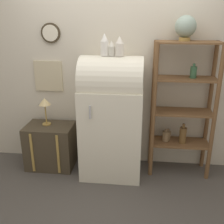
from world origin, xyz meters
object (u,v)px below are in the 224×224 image
at_px(refrigerator, 112,116).
at_px(vase_center, 112,49).
at_px(vase_right, 119,47).
at_px(suitcase_trunk, 51,146).
at_px(vase_left, 105,45).
at_px(globe, 186,27).
at_px(desk_lamp, 45,104).

height_order(refrigerator, vase_center, vase_center).
xyz_separation_m(refrigerator, vase_right, (0.09, -0.01, 0.82)).
bearing_deg(suitcase_trunk, vase_left, -4.38).
distance_m(globe, vase_right, 0.76).
height_order(refrigerator, desk_lamp, refrigerator).
bearing_deg(globe, suitcase_trunk, -176.57).
bearing_deg(refrigerator, globe, 10.32).
relative_size(vase_center, desk_lamp, 0.45).
height_order(suitcase_trunk, vase_left, vase_left).
height_order(vase_left, vase_right, vase_left).
xyz_separation_m(vase_center, desk_lamp, (-0.86, 0.09, -0.70)).
xyz_separation_m(globe, vase_center, (-0.81, -0.16, -0.23)).
distance_m(refrigerator, vase_right, 0.83).
xyz_separation_m(vase_left, vase_center, (0.08, -0.00, -0.04)).
height_order(refrigerator, vase_left, vase_left).
relative_size(refrigerator, globe, 5.42).
bearing_deg(refrigerator, vase_center, -90.28).
bearing_deg(vase_center, desk_lamp, 173.90).
height_order(vase_center, vase_right, vase_right).
bearing_deg(vase_left, desk_lamp, 173.37).
relative_size(globe, vase_left, 1.12).
distance_m(suitcase_trunk, vase_center, 1.52).
distance_m(suitcase_trunk, globe, 2.22).
bearing_deg(vase_left, refrigerator, 5.86).
height_order(suitcase_trunk, globe, globe).
bearing_deg(vase_right, desk_lamp, 174.27).
distance_m(refrigerator, globe, 1.32).
xyz_separation_m(globe, vase_right, (-0.72, -0.16, -0.21)).
bearing_deg(desk_lamp, globe, 2.18).
bearing_deg(desk_lamp, vase_left, -6.63).
bearing_deg(suitcase_trunk, refrigerator, -3.41).
xyz_separation_m(suitcase_trunk, vase_left, (0.74, -0.06, 1.32)).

